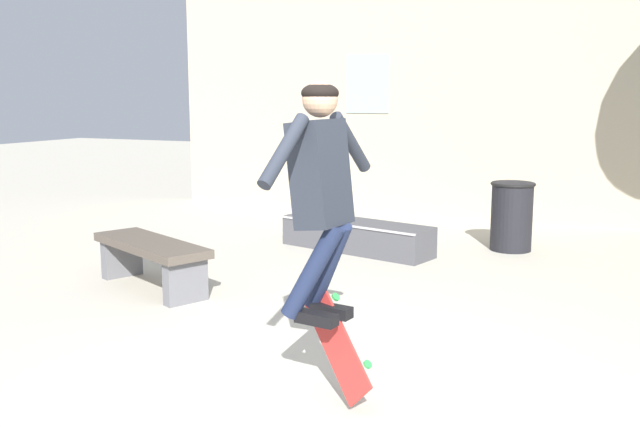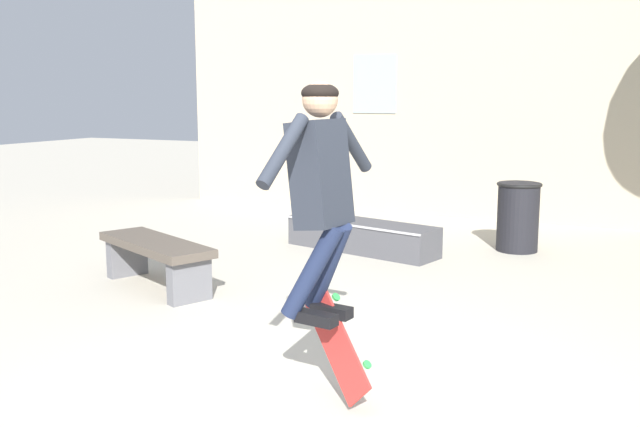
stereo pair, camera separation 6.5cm
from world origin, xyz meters
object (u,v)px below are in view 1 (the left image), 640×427
park_bench (151,255)px  skateboard_flipping (336,340)px  skate_ledge (356,236)px  trash_bin (512,215)px  skater (320,182)px

park_bench → skateboard_flipping: bearing=-7.1°
skate_ledge → trash_bin: bearing=39.6°
park_bench → skater: skater is taller
trash_bin → skateboard_flipping: 4.78m
skate_ledge → skateboard_flipping: 4.21m
trash_bin → skateboard_flipping: size_ratio=1.22×
park_bench → skateboard_flipping: skateboard_flipping is taller
park_bench → skateboard_flipping: 3.05m
skate_ledge → skater: size_ratio=1.38×
trash_bin → skateboard_flipping: bearing=-93.7°
skater → skate_ledge: bearing=116.4°
park_bench → trash_bin: (2.89, 3.16, 0.10)m
skater → skateboard_flipping: (0.10, 0.01, -0.97)m
skate_ledge → skater: 4.35m
skate_ledge → skateboard_flipping: (1.38, -3.98, 0.19)m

